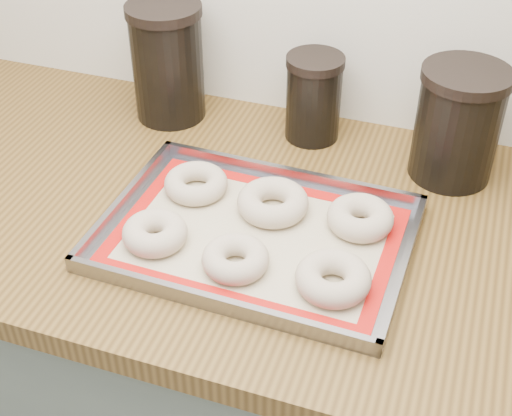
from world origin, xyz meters
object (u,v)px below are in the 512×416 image
at_px(bagel_back_right, 360,218).
at_px(canister_right, 458,124).
at_px(bagel_front_mid, 235,259).
at_px(canister_mid, 314,97).
at_px(bagel_back_left, 196,183).
at_px(bagel_front_left, 155,233).
at_px(bagel_back_mid, 273,202).
at_px(canister_left, 168,62).
at_px(bagel_front_right, 333,278).
at_px(baking_tray, 256,235).

xyz_separation_m(bagel_back_right, canister_right, (0.11, 0.20, 0.07)).
height_order(bagel_front_mid, canister_mid, canister_mid).
bearing_deg(bagel_back_left, bagel_front_left, -93.45).
bearing_deg(bagel_back_mid, canister_left, 140.34).
relative_size(bagel_front_mid, bagel_back_right, 0.95).
height_order(bagel_front_right, canister_right, canister_right).
distance_m(bagel_front_right, canister_left, 0.56).
relative_size(bagel_back_right, canister_right, 0.53).
height_order(bagel_back_left, canister_left, canister_left).
relative_size(canister_left, canister_mid, 1.39).
bearing_deg(baking_tray, canister_left, 132.61).
height_order(baking_tray, bagel_front_right, bagel_front_right).
bearing_deg(bagel_back_right, bagel_front_right, -92.70).
distance_m(bagel_front_left, canister_right, 0.52).
distance_m(bagel_front_right, bagel_back_right, 0.14).
xyz_separation_m(bagel_front_right, canister_mid, (-0.14, 0.38, 0.06)).
relative_size(bagel_front_left, bagel_front_mid, 1.01).
distance_m(baking_tray, canister_right, 0.38).
bearing_deg(canister_right, bagel_back_left, -153.08).
relative_size(canister_left, canister_right, 1.13).
height_order(bagel_front_left, bagel_back_right, same).
xyz_separation_m(bagel_front_right, canister_left, (-0.41, 0.37, 0.09)).
bearing_deg(canister_right, bagel_front_left, -139.72).
xyz_separation_m(bagel_back_left, bagel_back_mid, (0.14, -0.01, 0.00)).
xyz_separation_m(bagel_back_mid, canister_mid, (-0.00, 0.25, 0.06)).
bearing_deg(bagel_front_right, baking_tray, 152.86).
xyz_separation_m(baking_tray, bagel_front_right, (0.14, -0.07, 0.02)).
bearing_deg(canister_left, bagel_back_mid, -39.66).
relative_size(bagel_back_mid, canister_mid, 0.72).
bearing_deg(canister_left, baking_tray, -47.39).
relative_size(bagel_front_left, canister_left, 0.45).
distance_m(bagel_front_right, canister_right, 0.37).
relative_size(baking_tray, bagel_front_left, 4.77).
relative_size(bagel_front_right, canister_left, 0.49).
xyz_separation_m(bagel_front_left, canister_right, (0.39, 0.33, 0.07)).
height_order(canister_mid, canister_right, canister_right).
distance_m(bagel_back_mid, canister_mid, 0.25).
bearing_deg(canister_right, canister_mid, 171.17).
bearing_deg(canister_right, bagel_front_mid, -126.92).
relative_size(bagel_front_right, canister_right, 0.55).
relative_size(bagel_front_mid, canister_left, 0.44).
bearing_deg(canister_mid, bagel_front_mid, -91.03).
xyz_separation_m(bagel_front_left, bagel_front_mid, (0.13, -0.01, -0.00)).
bearing_deg(baking_tray, canister_mid, 89.71).
bearing_deg(bagel_front_mid, bagel_back_mid, 85.74).
height_order(bagel_back_right, canister_left, canister_left).
xyz_separation_m(bagel_front_mid, bagel_back_left, (-0.12, 0.15, -0.00)).
distance_m(bagel_back_right, canister_right, 0.24).
bearing_deg(bagel_front_left, bagel_front_mid, -5.77).
bearing_deg(canister_left, bagel_back_right, -28.36).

